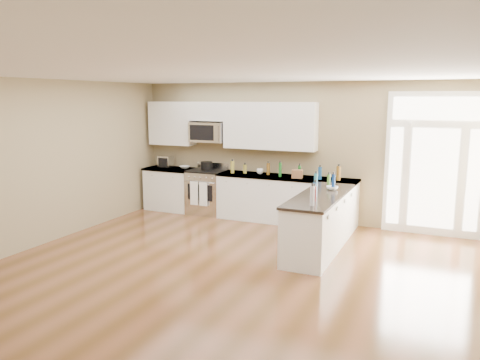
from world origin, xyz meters
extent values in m
plane|color=#553518|center=(0.00, 0.00, 0.00)|extent=(8.00, 8.00, 0.00)
plane|color=#8D7D59|center=(0.00, 4.00, 1.40)|extent=(7.00, 0.00, 7.00)
plane|color=#8D7D59|center=(-3.50, 0.00, 1.40)|extent=(0.00, 8.00, 8.00)
plane|color=white|center=(0.00, 0.00, 2.80)|extent=(8.00, 8.00, 0.00)
cube|color=silver|center=(-2.87, 3.69, 0.45)|extent=(1.06, 0.62, 0.90)
cube|color=black|center=(-2.87, 3.69, 0.05)|extent=(1.02, 0.52, 0.10)
cube|color=black|center=(-2.87, 3.69, 0.92)|extent=(1.10, 0.66, 0.04)
cube|color=silver|center=(-0.16, 3.69, 0.45)|extent=(2.81, 0.62, 0.90)
cube|color=black|center=(-0.16, 3.69, 0.05)|extent=(2.77, 0.52, 0.10)
cube|color=black|center=(-0.16, 3.69, 0.92)|extent=(2.85, 0.66, 0.04)
cube|color=silver|center=(0.93, 2.24, 0.45)|extent=(0.65, 2.28, 0.90)
cube|color=black|center=(0.93, 2.24, 0.05)|extent=(0.61, 2.18, 0.10)
cube|color=black|center=(0.93, 2.24, 0.92)|extent=(0.69, 2.32, 0.04)
cube|color=silver|center=(-2.88, 3.83, 1.93)|extent=(1.04, 0.33, 0.95)
cube|color=silver|center=(-0.57, 3.83, 1.93)|extent=(1.94, 0.33, 0.95)
cube|color=silver|center=(-1.95, 3.83, 2.20)|extent=(0.82, 0.33, 0.40)
cube|color=silver|center=(-1.95, 3.80, 1.76)|extent=(0.78, 0.40, 0.42)
cube|color=black|center=(-2.01, 3.59, 1.76)|extent=(0.56, 0.01, 0.32)
cube|color=white|center=(2.55, 3.96, 1.30)|extent=(1.70, 0.08, 2.60)
cube|color=white|center=(2.55, 3.91, 1.05)|extent=(0.78, 0.02, 1.80)
cube|color=white|center=(1.89, 3.91, 1.05)|extent=(0.22, 0.02, 1.80)
cube|color=white|center=(3.21, 3.91, 1.05)|extent=(0.22, 0.02, 1.80)
cube|color=white|center=(2.55, 3.91, 2.30)|extent=(1.50, 0.02, 0.40)
cube|color=silver|center=(-1.94, 3.69, 0.46)|extent=(0.77, 0.63, 0.92)
cube|color=black|center=(-1.94, 3.69, 0.94)|extent=(0.77, 0.60, 0.03)
cube|color=silver|center=(-1.94, 3.99, 1.01)|extent=(0.77, 0.04, 0.14)
cube|color=black|center=(-1.94, 3.37, 0.52)|extent=(0.58, 0.01, 0.34)
cylinder|color=silver|center=(-1.94, 3.34, 0.74)|extent=(0.70, 0.02, 0.02)
cube|color=white|center=(-2.06, 3.33, 0.50)|extent=(0.18, 0.02, 0.50)
cube|color=white|center=(-1.84, 3.33, 0.50)|extent=(0.18, 0.02, 0.50)
cylinder|color=black|center=(-1.97, 3.74, 1.05)|extent=(0.26, 0.26, 0.19)
cube|color=silver|center=(-3.04, 3.78, 1.07)|extent=(0.30, 0.24, 0.25)
cube|color=brown|center=(0.11, 3.58, 1.02)|extent=(0.22, 0.17, 0.16)
imported|color=white|center=(-2.55, 3.79, 0.97)|extent=(0.25, 0.25, 0.05)
imported|color=white|center=(1.01, 2.70, 0.97)|extent=(0.24, 0.24, 0.06)
imported|color=white|center=(-0.73, 3.74, 0.99)|extent=(0.18, 0.18, 0.11)
cylinder|color=#19591E|center=(0.10, 3.76, 1.05)|extent=(0.06, 0.06, 0.23)
cylinder|color=navy|center=(0.55, 3.62, 1.06)|extent=(0.07, 0.07, 0.24)
cylinder|color=brown|center=(0.90, 3.66, 1.08)|extent=(0.09, 0.09, 0.27)
cylinder|color=olive|center=(-1.30, 3.62, 1.07)|extent=(0.08, 0.08, 0.25)
cylinder|color=#26727F|center=(0.81, 2.35, 1.10)|extent=(0.06, 0.06, 0.32)
cylinder|color=#591919|center=(0.96, 1.70, 1.06)|extent=(0.06, 0.06, 0.23)
cylinder|color=#B2B2B7|center=(1.01, 1.40, 1.09)|extent=(0.06, 0.06, 0.29)
cylinder|color=navy|center=(1.02, 2.70, 1.07)|extent=(0.06, 0.06, 0.27)
cylinder|color=#3F7226|center=(0.87, 3.00, 1.05)|extent=(0.06, 0.06, 0.21)
cylinder|color=#19591E|center=(-0.25, 3.60, 1.08)|extent=(0.06, 0.06, 0.28)
cylinder|color=navy|center=(0.88, 2.05, 1.05)|extent=(0.07, 0.07, 0.23)
cylinder|color=brown|center=(-0.55, 3.73, 1.06)|extent=(0.07, 0.07, 0.24)
cylinder|color=olive|center=(-1.05, 3.69, 1.03)|extent=(0.07, 0.07, 0.18)
camera|label=1|loc=(2.77, -5.07, 2.49)|focal=35.00mm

